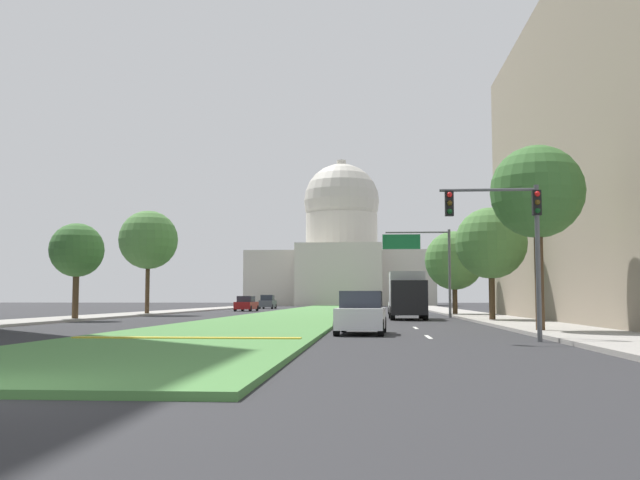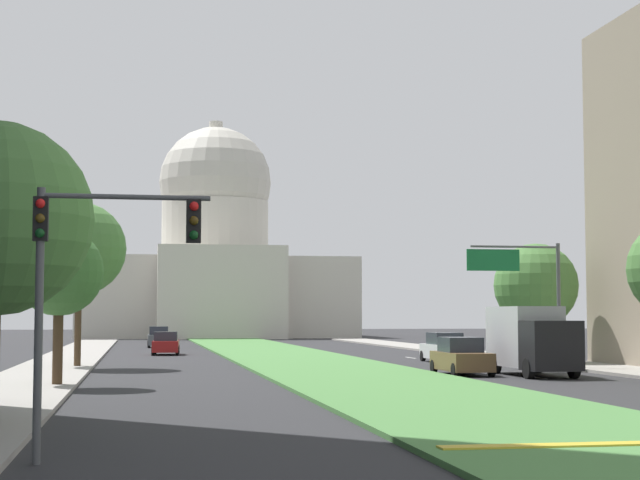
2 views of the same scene
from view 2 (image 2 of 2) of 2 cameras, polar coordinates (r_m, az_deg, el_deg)
name	(u,v)px [view 2 (image 2 of 2)]	position (r m, az deg, el deg)	size (l,w,h in m)	color
ground_plane	(280,356)	(72.05, -2.20, -6.38)	(282.60, 282.60, 0.00)	#2B2B2D
grass_median	(294,359)	(65.69, -1.45, -6.53)	(8.25, 115.61, 0.14)	#4C8442
median_curb_nose	(615,444)	(22.37, 15.91, -10.72)	(7.43, 0.50, 0.04)	gold
lane_dashes_right	(521,375)	(49.84, 10.99, -7.29)	(0.16, 45.00, 0.01)	silver
sidewalk_left	(58,365)	(58.74, -14.21, -6.68)	(4.00, 115.61, 0.15)	#9E9991
sidewalk_right	(543,361)	(63.13, 12.15, -6.53)	(4.00, 115.61, 0.15)	#9E9991
capitol_building	(215,261)	(135.44, -5.78, -1.17)	(34.66, 25.34, 28.31)	beige
traffic_light_near_left	(86,262)	(20.20, -12.76, -1.17)	(3.34, 0.35, 5.20)	#515456
overhead_guide_sign	(526,280)	(54.16, 11.23, -2.14)	(5.02, 0.20, 6.50)	#515456
street_tree_left_mid	(59,273)	(41.28, -14.15, -1.75)	(3.42, 3.42, 6.17)	#4C3823
street_tree_left_far	(79,249)	(56.06, -13.10, -0.48)	(4.92, 4.92, 8.76)	#4C3823
street_tree_right_far	(536,286)	(60.37, 11.78, -2.47)	(4.80, 4.80, 6.89)	#4C3823
sedan_midblock	(461,357)	(49.35, 7.77, -6.41)	(1.97, 4.44, 1.76)	brown
sedan_distant	(445,348)	(62.32, 6.90, -5.94)	(1.98, 4.71, 1.76)	silver
sedan_far_horizon	(166,344)	(74.59, -8.47, -5.67)	(2.08, 4.35, 1.64)	maroon
sedan_very_far	(158,338)	(91.96, -8.87, -5.33)	(1.86, 4.22, 1.83)	#4C5156
box_truck_delivery	(531,339)	(49.24, 11.53, -5.37)	(2.40, 6.40, 3.20)	black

